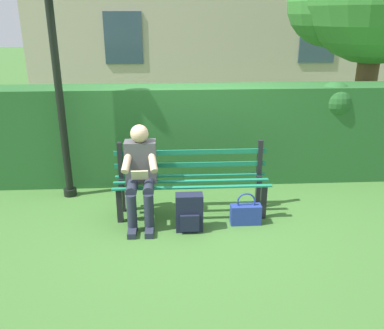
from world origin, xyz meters
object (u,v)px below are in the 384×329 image
at_px(person_seated, 140,172).
at_px(park_bench, 191,180).
at_px(handbag, 246,213).
at_px(lamp_post, 54,50).
at_px(backpack, 189,213).

bearing_deg(person_seated, park_bench, -165.15).
bearing_deg(handbag, lamp_post, -22.67).
relative_size(backpack, handbag, 1.12).
xyz_separation_m(person_seated, handbag, (-1.27, 0.19, -0.51)).
distance_m(person_seated, handbag, 1.38).
distance_m(backpack, handbag, 0.71).
relative_size(person_seated, lamp_post, 0.39).
relative_size(person_seated, handbag, 2.92).
xyz_separation_m(backpack, lamp_post, (1.65, -1.10, 1.79)).
bearing_deg(lamp_post, handbag, 157.33).
height_order(park_bench, backpack, park_bench).
relative_size(park_bench, person_seated, 1.62).
bearing_deg(park_bench, backpack, 83.87).
bearing_deg(person_seated, lamp_post, -36.52).
relative_size(backpack, lamp_post, 0.15).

